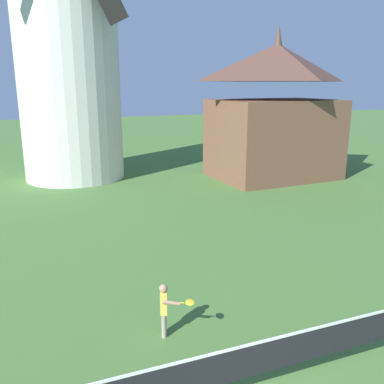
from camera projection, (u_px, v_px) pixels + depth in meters
windmill at (65, 18)px, 19.86m from camera, size 8.58×5.71×15.80m
tennis_net at (240, 363)px, 6.26m from camera, size 6.05×0.06×1.10m
player_far at (165, 307)px, 7.98m from camera, size 0.65×0.61×1.09m
chapel at (275, 114)px, 21.20m from camera, size 6.55×4.97×7.60m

